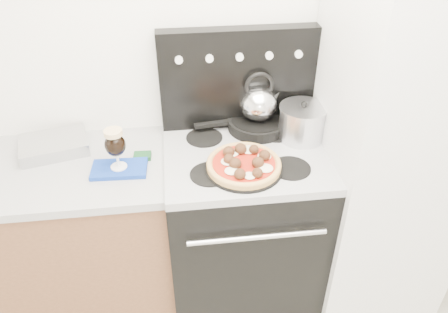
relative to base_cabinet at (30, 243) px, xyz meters
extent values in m
cube|color=white|center=(1.02, 0.30, 0.82)|extent=(3.50, 0.01, 2.50)
cube|color=brown|center=(0.00, 0.00, 0.00)|extent=(1.45, 0.60, 0.86)
cube|color=#AAAAAC|center=(0.00, 0.00, 0.45)|extent=(1.48, 0.63, 0.04)
cube|color=black|center=(1.10, -0.02, 0.01)|extent=(0.76, 0.65, 0.88)
cube|color=#ADADB2|center=(1.10, -0.02, 0.47)|extent=(0.76, 0.65, 0.04)
cube|color=black|center=(1.10, 0.25, 0.74)|extent=(0.76, 0.08, 0.50)
cube|color=silver|center=(1.80, -0.05, 0.52)|extent=(0.64, 0.68, 1.90)
cube|color=silver|center=(0.21, 0.13, 0.50)|extent=(0.35, 0.29, 0.06)
cube|color=#1438A4|center=(0.52, -0.07, 0.48)|extent=(0.25, 0.15, 0.02)
cylinder|color=black|center=(1.08, -0.15, 0.50)|extent=(0.35, 0.35, 0.01)
cylinder|color=black|center=(1.20, 0.18, 0.52)|extent=(0.34, 0.34, 0.05)
cylinder|color=silver|center=(1.40, 0.07, 0.57)|extent=(0.22, 0.22, 0.16)
camera|label=1|loc=(0.80, -1.69, 1.65)|focal=35.00mm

